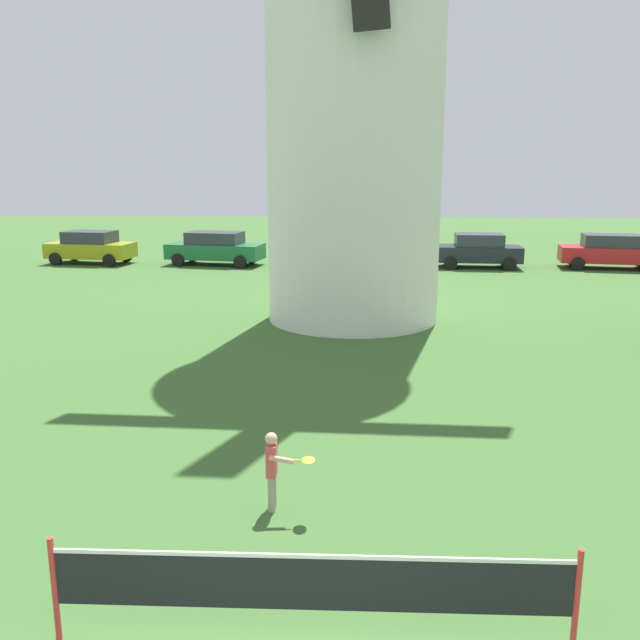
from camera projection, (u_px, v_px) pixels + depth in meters
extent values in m
cylinder|color=white|center=(355.00, 98.00, 19.34)|extent=(5.09, 5.09, 12.93)
cylinder|color=red|center=(55.00, 589.00, 6.54)|extent=(0.06, 0.06, 1.10)
cylinder|color=red|center=(576.00, 602.00, 6.35)|extent=(0.06, 0.06, 1.10)
cube|color=black|center=(312.00, 584.00, 6.42)|extent=(4.94, 0.01, 0.55)
cube|color=white|center=(311.00, 556.00, 6.35)|extent=(4.94, 0.02, 0.04)
cylinder|color=#9E937F|center=(273.00, 490.00, 9.21)|extent=(0.10, 0.10, 0.50)
cylinder|color=#9E937F|center=(272.00, 494.00, 9.08)|extent=(0.10, 0.10, 0.50)
cube|color=#DB4C4C|center=(272.00, 460.00, 9.04)|extent=(0.13, 0.24, 0.44)
sphere|color=#DBB28E|center=(271.00, 439.00, 8.98)|extent=(0.17, 0.17, 0.17)
cylinder|color=#DBB28E|center=(273.00, 456.00, 9.20)|extent=(0.07, 0.07, 0.33)
cylinder|color=#DBB28E|center=(282.00, 460.00, 8.89)|extent=(0.34, 0.07, 0.13)
cylinder|color=yellow|center=(292.00, 460.00, 8.88)|extent=(0.22, 0.02, 0.04)
ellipsoid|color=yellow|center=(308.00, 460.00, 8.87)|extent=(0.18, 0.24, 0.03)
cube|color=#999919|center=(91.00, 250.00, 32.44)|extent=(4.24, 2.27, 0.70)
cube|color=#2D333D|center=(90.00, 237.00, 32.30)|extent=(2.45, 1.81, 0.56)
cylinder|color=black|center=(126.00, 256.00, 33.08)|extent=(0.62, 0.26, 0.60)
cylinder|color=black|center=(109.00, 260.00, 31.45)|extent=(0.62, 0.26, 0.60)
cylinder|color=black|center=(75.00, 254.00, 33.58)|extent=(0.62, 0.26, 0.60)
cylinder|color=black|center=(55.00, 259.00, 31.95)|extent=(0.62, 0.26, 0.60)
cube|color=#1E6638|center=(215.00, 251.00, 32.00)|extent=(4.72, 2.47, 0.70)
cube|color=#2D333D|center=(215.00, 238.00, 31.86)|extent=(2.74, 1.92, 0.56)
cylinder|color=black|center=(252.00, 257.00, 32.57)|extent=(0.62, 0.28, 0.60)
cylinder|color=black|center=(240.00, 262.00, 30.95)|extent=(0.62, 0.28, 0.60)
cylinder|color=black|center=(192.00, 255.00, 33.21)|extent=(0.62, 0.28, 0.60)
cylinder|color=black|center=(178.00, 260.00, 31.59)|extent=(0.62, 0.28, 0.60)
cube|color=silver|center=(342.00, 253.00, 31.26)|extent=(4.52, 2.19, 0.70)
cube|color=#2D333D|center=(342.00, 240.00, 31.12)|extent=(2.59, 1.77, 0.56)
cylinder|color=black|center=(375.00, 259.00, 31.93)|extent=(0.62, 0.25, 0.60)
cylinder|color=black|center=(372.00, 264.00, 30.30)|extent=(0.62, 0.25, 0.60)
cylinder|color=black|center=(313.00, 258.00, 32.38)|extent=(0.62, 0.25, 0.60)
cylinder|color=black|center=(307.00, 263.00, 30.75)|extent=(0.62, 0.25, 0.60)
cube|color=#1E232D|center=(478.00, 254.00, 31.15)|extent=(3.95, 2.00, 0.70)
cube|color=#2D333D|center=(479.00, 240.00, 31.01)|extent=(2.26, 1.66, 0.56)
cylinder|color=black|center=(504.00, 259.00, 31.90)|extent=(0.61, 0.23, 0.60)
cylinder|color=black|center=(510.00, 264.00, 30.25)|extent=(0.61, 0.23, 0.60)
cylinder|color=black|center=(448.00, 258.00, 32.20)|extent=(0.61, 0.23, 0.60)
cylinder|color=black|center=(451.00, 263.00, 30.56)|extent=(0.61, 0.23, 0.60)
cube|color=red|center=(610.00, 255.00, 30.80)|extent=(4.64, 2.43, 0.70)
cube|color=#2D333D|center=(612.00, 241.00, 30.66)|extent=(2.69, 1.90, 0.56)
cylinder|color=black|center=(640.00, 261.00, 31.38)|extent=(0.62, 0.28, 0.60)
cylinder|color=black|center=(572.00, 259.00, 31.99)|extent=(0.62, 0.28, 0.60)
cylinder|color=black|center=(578.00, 264.00, 30.37)|extent=(0.62, 0.28, 0.60)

